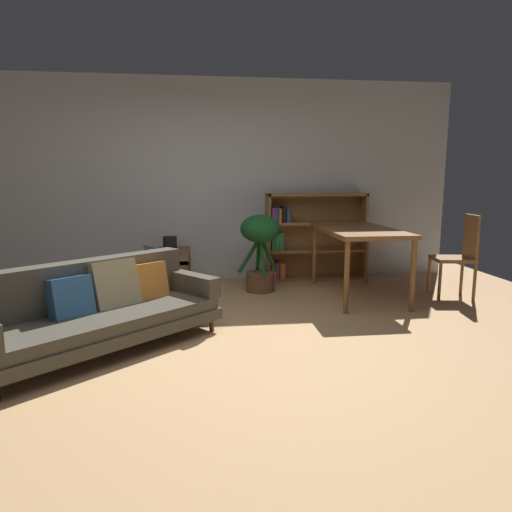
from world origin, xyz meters
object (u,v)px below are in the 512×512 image
Objects in this scene: dining_chair_near at (460,253)px; bookshelf at (310,237)px; desk_speaker at (170,247)px; dining_table at (359,236)px; fabric_couch at (98,308)px; media_console at (173,274)px; potted_floor_plant at (260,243)px; open_laptop at (164,251)px.

bookshelf is (-1.50, 1.22, 0.05)m from dining_chair_near.
desk_speaker is 2.18m from dining_table.
fabric_couch is at bearing -111.63° from desk_speaker.
potted_floor_plant is at bearing 4.45° from media_console.
fabric_couch is 4.28× the size of open_laptop.
dining_table reaches higher than media_console.
potted_floor_plant reaches higher than desk_speaker.
media_console is at bearing 72.51° from fabric_couch.
dining_chair_near reaches higher than open_laptop.
dining_chair_near is at bearing -13.89° from potted_floor_plant.
open_laptop is 0.32× the size of dining_table.
fabric_couch is 1.44× the size of bookshelf.
fabric_couch is 2.04× the size of dining_chair_near.
potted_floor_plant is 1.19m from dining_table.
potted_floor_plant is 0.98× the size of dining_chair_near.
dining_chair_near reaches higher than media_console.
potted_floor_plant is at bearing 47.53° from fabric_couch.
bookshelf reaches higher than media_console.
dining_chair_near reaches higher than dining_table.
dining_table is 1.47× the size of dining_chair_near.
open_laptop is 0.34× the size of bookshelf.
desk_speaker is 0.25× the size of potted_floor_plant.
potted_floor_plant reaches higher than open_laptop.
fabric_couch is 3.02m from dining_table.
potted_floor_plant is at bearing -140.10° from bookshelf.
dining_chair_near is at bearing -2.44° from desk_speaker.
media_console is 1.18× the size of dining_chair_near.
dining_table is at bearing -19.51° from potted_floor_plant.
desk_speaker is (-0.00, -0.34, 0.38)m from media_console.
dining_chair_near is at bearing -8.27° from dining_table.
desk_speaker is (0.51, 1.30, 0.30)m from fabric_couch.
fabric_couch is at bearing -134.79° from bookshelf.
dining_table is at bearing 26.23° from fabric_couch.
fabric_couch is 1.73× the size of media_console.
dining_table is (2.69, 1.32, 0.40)m from fabric_couch.
desk_speaker is (0.10, -0.41, 0.10)m from open_laptop.
dining_table is at bearing 0.73° from desk_speaker.
dining_table is 1.11m from bookshelf.
open_laptop is 1.92× the size of desk_speaker.
fabric_couch is 1.72m from media_console.
dining_table is (2.27, -0.38, 0.19)m from open_laptop.
dining_chair_near is (3.34, -0.48, 0.27)m from media_console.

